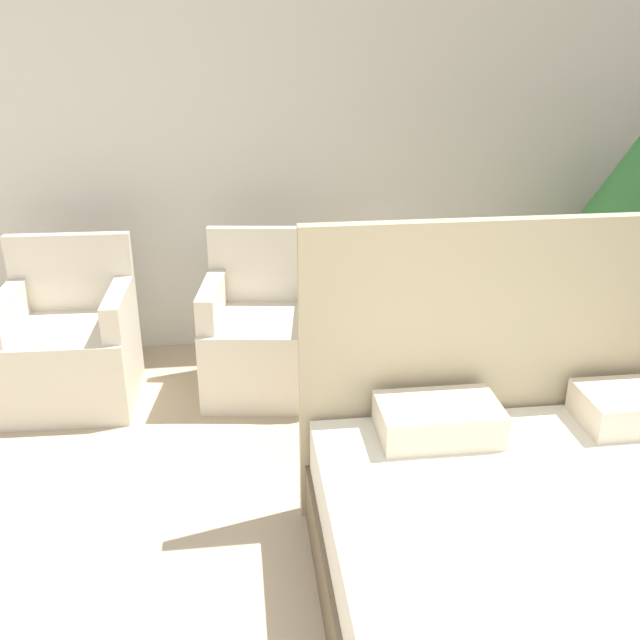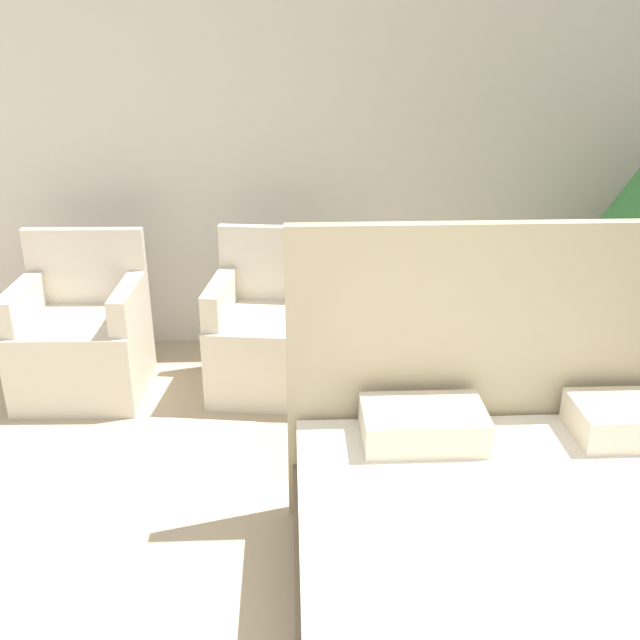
{
  "view_description": "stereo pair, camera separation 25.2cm",
  "coord_description": "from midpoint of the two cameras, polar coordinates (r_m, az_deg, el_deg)",
  "views": [
    {
      "loc": [
        -0.26,
        -0.47,
        2.02
      ],
      "look_at": [
        0.14,
        2.69,
        0.67
      ],
      "focal_mm": 40.0,
      "sensor_mm": 36.0,
      "label": 1
    },
    {
      "loc": [
        -0.0,
        -0.49,
        2.02
      ],
      "look_at": [
        0.14,
        2.69,
        0.67
      ],
      "focal_mm": 40.0,
      "sensor_mm": 36.0,
      "label": 2
    }
  ],
  "objects": [
    {
      "name": "wall_back",
      "position": [
        4.5,
        -5.56,
        15.6
      ],
      "size": [
        10.0,
        0.06,
        2.9
      ],
      "color": "silver",
      "rests_on": "ground_plane"
    },
    {
      "name": "potted_palm",
      "position": [
        4.49,
        22.55,
        8.24
      ],
      "size": [
        0.92,
        0.92,
        1.51
      ],
      "color": "brown",
      "rests_on": "ground_plane"
    },
    {
      "name": "armchair_near_window_right",
      "position": [
        4.13,
        -6.07,
        -1.82
      ],
      "size": [
        0.77,
        0.69,
        0.91
      ],
      "rotation": [
        0.0,
        0.0,
        -0.13
      ],
      "color": "beige",
      "rests_on": "ground_plane"
    },
    {
      "name": "armchair_near_window_left",
      "position": [
        4.26,
        -20.95,
        -2.47
      ],
      "size": [
        0.71,
        0.63,
        0.91
      ],
      "rotation": [
        0.0,
        0.0,
        -0.03
      ],
      "color": "beige",
      "rests_on": "ground_plane"
    },
    {
      "name": "bed",
      "position": [
        2.64,
        19.77,
        -19.88
      ],
      "size": [
        1.9,
        1.98,
        1.31
      ],
      "color": "brown",
      "rests_on": "ground_plane"
    }
  ]
}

